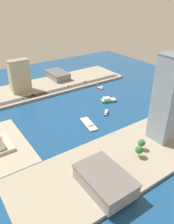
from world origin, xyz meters
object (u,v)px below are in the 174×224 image
Objects in this scene: carpark_squat_concrete at (105,181)px; patrol_launch_navy at (106,112)px; tugboat_red at (101,88)px; traffic_light_waterfront at (36,95)px; office_block_beige at (19,76)px; taxi_yellow_cab at (68,86)px; ferry_green_doubledeck at (108,100)px; tower_tall_glass at (166,100)px; suv_black at (33,95)px; warehouse_low_gray at (57,75)px; van_white at (85,82)px; barge_flat_brown at (88,123)px; sedan_silver at (23,99)px.

patrol_launch_navy is at bearing -39.52° from carpark_squat_concrete.
tugboat_red is 1.65× the size of traffic_light_waterfront.
office_block_beige is 8.93× the size of taxi_yellow_cab.
patrol_launch_navy is at bearing 136.56° from ferry_green_doubledeck.
tugboat_red is 0.13× the size of tower_tall_glass.
traffic_light_waterfront is at bearing -170.34° from suv_black.
traffic_light_waterfront is at bearing 21.62° from tower_tall_glass.
patrol_launch_navy is 0.28× the size of warehouse_low_gray.
warehouse_low_gray is (71.22, 34.65, 6.88)m from tugboat_red.
traffic_light_waterfront reaches higher than suv_black.
patrol_launch_navy is at bearing 179.58° from taxi_yellow_cab.
warehouse_low_gray is at bearing -54.41° from suv_black.
ferry_green_doubledeck is 112.20m from warehouse_low_gray.
tower_tall_glass reaches higher than traffic_light_waterfront.
van_white is (29.14, 9.74, 2.72)m from tugboat_red.
carpark_squat_concrete is 195.70m from taxi_yellow_cab.
office_block_beige is 6.88× the size of traffic_light_waterfront.
suv_black is at bearing 90.92° from van_white.
ferry_green_doubledeck reaches higher than taxi_yellow_cab.
warehouse_low_gray is 9.12× the size of suv_black.
office_block_beige is at bearing 20.27° from tower_tall_glass.
sedan_silver is at bearing 22.56° from barge_flat_brown.
van_white reaches higher than sedan_silver.
suv_black reaches higher than patrol_launch_navy.
warehouse_low_gray reaches higher than suv_black.
office_block_beige is at bearing 42.08° from ferry_green_doubledeck.
ferry_green_doubledeck is 1.72× the size of patrol_launch_navy.
office_block_beige is at bearing 15.08° from suv_black.
van_white reaches higher than barge_flat_brown.
van_white is 0.70× the size of traffic_light_waterfront.
office_block_beige reaches higher than ferry_green_doubledeck.
tower_tall_glass is 12.53× the size of traffic_light_waterfront.
suv_black reaches higher than taxi_yellow_cab.
tower_tall_glass reaches higher than ferry_green_doubledeck.
sedan_silver reaches higher than barge_flat_brown.
taxi_yellow_cab is at bearing -90.04° from suv_black.
barge_flat_brown is at bearing 104.11° from patrol_launch_navy.
tugboat_red is 30.85m from van_white.
carpark_squat_concrete is at bearing 152.47° from barge_flat_brown.
tower_tall_glass is 180.33m from sedan_silver.
ferry_green_doubledeck is at bearing -131.29° from suv_black.
ferry_green_doubledeck is 62.43m from barge_flat_brown.
tugboat_red reaches higher than barge_flat_brown.
tugboat_red is at bearing -32.93° from patrol_launch_navy.
warehouse_low_gray reaches higher than barge_flat_brown.
patrol_launch_navy is at bearing -149.22° from suv_black.
suv_black is (-43.45, 60.72, -4.17)m from warehouse_low_gray.
carpark_squat_concrete is at bearing 173.04° from traffic_light_waterfront.
office_block_beige is 1.01× the size of carpark_squat_concrete.
taxi_yellow_cab reaches higher than barge_flat_brown.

